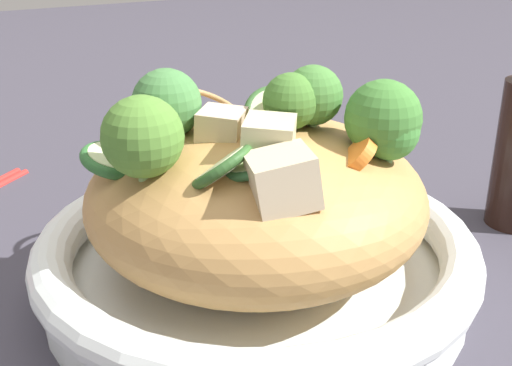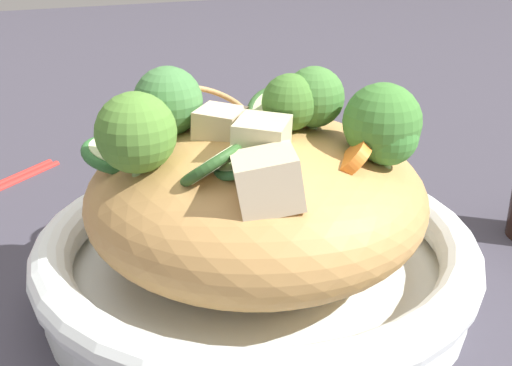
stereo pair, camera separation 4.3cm
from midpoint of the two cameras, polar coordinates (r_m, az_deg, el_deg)
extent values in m
plane|color=#3B3843|center=(0.46, 2.67, -9.23)|extent=(3.00, 3.00, 0.00)
cylinder|color=white|center=(0.46, 2.69, -8.17)|extent=(0.29, 0.29, 0.02)
torus|color=white|center=(0.45, 2.75, -5.51)|extent=(0.30, 0.30, 0.03)
ellipsoid|color=#B7874B|center=(0.43, 2.84, -1.29)|extent=(0.22, 0.22, 0.10)
torus|color=#B68A41|center=(0.42, 3.09, 3.04)|extent=(0.05, 0.05, 0.02)
torus|color=tan|center=(0.45, -1.16, 6.75)|extent=(0.08, 0.08, 0.02)
torus|color=#BE834D|center=(0.41, 4.78, 2.56)|extent=(0.06, 0.06, 0.02)
torus|color=#AF8B4B|center=(0.40, 3.67, 2.42)|extent=(0.08, 0.08, 0.03)
cone|color=#A4C177|center=(0.41, 5.96, 4.44)|extent=(0.02, 0.02, 0.01)
sphere|color=#44762E|center=(0.40, 6.07, 7.03)|extent=(0.05, 0.05, 0.04)
cone|color=#9AB579|center=(0.42, 7.93, 4.45)|extent=(0.02, 0.02, 0.02)
sphere|color=#447B36|center=(0.41, 8.10, 7.45)|extent=(0.05, 0.05, 0.04)
cone|color=#9EC374|center=(0.40, 14.31, 1.19)|extent=(0.02, 0.02, 0.02)
sphere|color=#408337|center=(0.40, 14.60, 4.02)|extent=(0.05, 0.05, 0.04)
cone|color=#99B96E|center=(0.38, -7.11, 0.60)|extent=(0.03, 0.03, 0.02)
sphere|color=#508131|center=(0.37, -7.30, 4.35)|extent=(0.07, 0.07, 0.05)
cone|color=#9BB978|center=(0.42, -4.71, 4.16)|extent=(0.02, 0.02, 0.02)
sphere|color=#437A3F|center=(0.41, -4.81, 7.14)|extent=(0.05, 0.05, 0.04)
cone|color=#9FC17C|center=(0.41, 13.73, 1.72)|extent=(0.03, 0.03, 0.02)
sphere|color=#3F7A32|center=(0.40, 14.07, 5.15)|extent=(0.07, 0.07, 0.05)
cylinder|color=orange|center=(0.42, 5.42, 5.65)|extent=(0.03, 0.03, 0.03)
cylinder|color=orange|center=(0.38, 11.59, 1.95)|extent=(0.03, 0.03, 0.02)
cylinder|color=orange|center=(0.43, -8.77, 3.30)|extent=(0.03, 0.03, 0.03)
cylinder|color=beige|center=(0.41, -9.25, 2.41)|extent=(0.05, 0.05, 0.02)
torus|color=#2C632E|center=(0.41, -9.25, 2.41)|extent=(0.06, 0.06, 0.02)
cylinder|color=beige|center=(0.36, -0.61, 1.45)|extent=(0.04, 0.04, 0.03)
torus|color=#2E5926|center=(0.36, -0.61, 1.45)|extent=(0.05, 0.05, 0.03)
cylinder|color=#C1DD98|center=(0.43, 4.87, 5.85)|extent=(0.04, 0.04, 0.03)
torus|color=#34602B|center=(0.43, 4.87, 5.85)|extent=(0.05, 0.04, 0.04)
cylinder|color=beige|center=(0.36, 2.47, 1.95)|extent=(0.04, 0.04, 0.02)
torus|color=#2F6335|center=(0.36, 2.47, 1.95)|extent=(0.05, 0.05, 0.02)
cube|color=beige|center=(0.37, 3.77, 3.55)|extent=(0.04, 0.05, 0.03)
cube|color=beige|center=(0.34, 4.54, 0.11)|extent=(0.05, 0.04, 0.03)
cube|color=beige|center=(0.40, -0.09, 5.01)|extent=(0.04, 0.04, 0.02)
camera|label=1|loc=(0.02, -87.14, 1.21)|focal=45.51mm
camera|label=2|loc=(0.02, 92.86, -1.21)|focal=45.51mm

